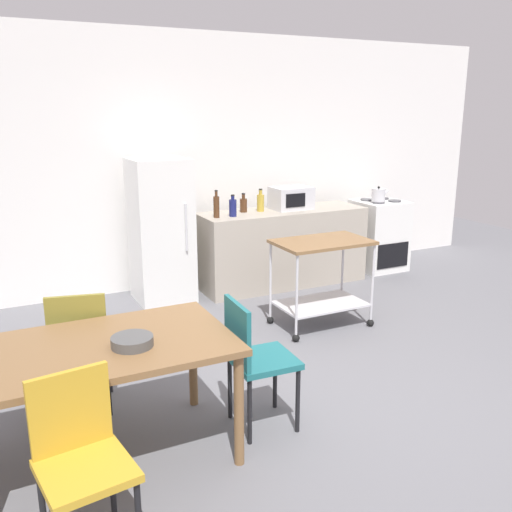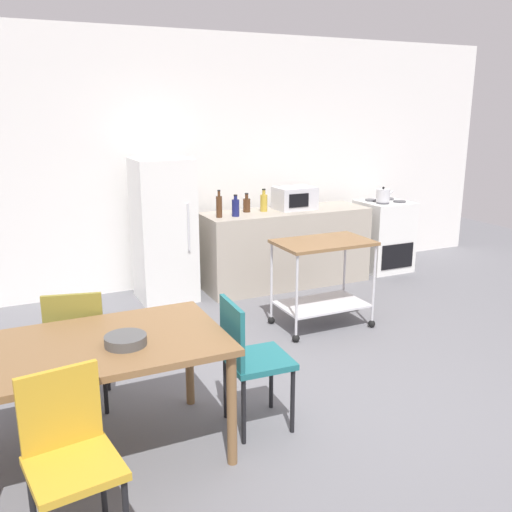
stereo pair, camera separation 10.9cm
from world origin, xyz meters
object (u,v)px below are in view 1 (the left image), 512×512
chair_mustard (81,454)px  refrigerator (161,231)px  chair_olive (80,342)px  fruit_bowl (132,341)px  kitchen_cart (322,269)px  dining_table (102,357)px  bottle_wine (233,207)px  microwave (291,198)px  bottle_vinegar (261,202)px  stove_oven (379,235)px  chair_teal (254,355)px  bottle_olive_oil (216,206)px  bottle_sparkling_water (243,205)px  kettle (378,195)px

chair_mustard → refrigerator: (1.43, 3.38, 0.26)m
chair_olive → fruit_bowl: size_ratio=3.71×
kitchen_cart → fruit_bowl: bearing=-147.7°
dining_table → bottle_wine: 3.20m
kitchen_cart → microwave: (0.44, 1.37, 0.46)m
chair_olive → bottle_vinegar: 3.17m
stove_oven → refrigerator: refrigerator is taller
dining_table → fruit_bowl: 0.22m
dining_table → chair_teal: (0.95, -0.07, -0.15)m
chair_teal → fruit_bowl: size_ratio=3.71×
stove_oven → bottle_olive_oil: bearing=-177.6°
bottle_olive_oil → bottle_wine: bearing=-4.8°
bottle_wine → chair_mustard: bearing=-124.6°
refrigerator → chair_teal: bearing=-95.0°
chair_olive → chair_teal: (0.97, -0.71, 0.00)m
bottle_sparkling_water → microwave: 0.60m
stove_oven → bottle_vinegar: 1.80m
refrigerator → microwave: (1.58, -0.07, 0.25)m
stove_oven → kettle: bearing=-140.3°
refrigerator → fruit_bowl: bearing=-110.2°
chair_olive → chair_teal: same height
chair_mustard → chair_teal: (1.19, 0.61, 0.00)m
kettle → stove_oven: bearing=39.7°
bottle_vinegar → kettle: 1.60m
fruit_bowl → refrigerator: bearing=69.8°
refrigerator → bottle_vinegar: refrigerator is taller
chair_teal → kettle: kettle is taller
chair_mustard → chair_olive: same height
stove_oven → chair_mustard: bearing=-142.7°
chair_teal → bottle_wine: size_ratio=3.70×
chair_mustard → bottle_olive_oil: size_ratio=2.95×
chair_teal → kitchen_cart: size_ratio=0.98×
chair_olive → microwave: bearing=-131.6°
bottle_sparkling_water → stove_oven: bearing=-2.3°
bottle_wine → refrigerator: bearing=165.9°
chair_olive → chair_mustard: bearing=93.6°
bottle_sparkling_water → bottle_vinegar: 0.20m
bottle_wine → kitchen_cart: bearing=-73.5°
bottle_vinegar → kettle: bearing=-4.7°
microwave → bottle_sparkling_water: bearing=173.8°
chair_teal → microwave: bearing=-31.4°
chair_mustard → fruit_bowl: (0.40, 0.57, 0.26)m
chair_olive → bottle_vinegar: size_ratio=3.41×
chair_olive → stove_oven: (4.12, 1.98, -0.07)m
microwave → refrigerator: bearing=177.5°
bottle_olive_oil → chair_olive: bearing=-133.6°
chair_mustard → bottle_vinegar: bottle_vinegar is taller
chair_mustard → bottle_wine: size_ratio=3.70×
bottle_olive_oil → bottle_vinegar: size_ratio=1.15×
dining_table → bottle_sparkling_water: 3.48m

